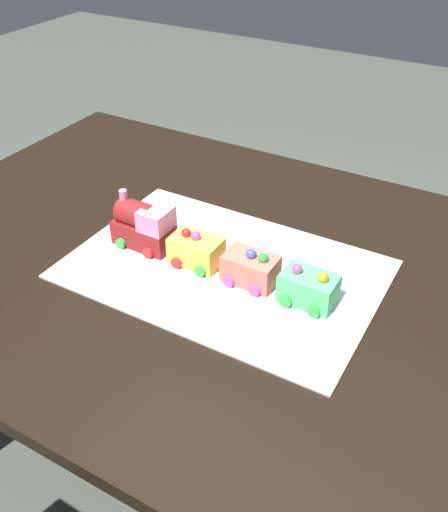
% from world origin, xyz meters
% --- Properties ---
extents(ground_plane, '(8.00, 8.00, 0.00)m').
position_xyz_m(ground_plane, '(0.00, 0.00, 0.00)').
color(ground_plane, '#474C44').
extents(dining_table, '(1.40, 1.00, 0.74)m').
position_xyz_m(dining_table, '(0.00, 0.00, 0.63)').
color(dining_table, black).
rests_on(dining_table, ground).
extents(cake_board, '(0.60, 0.40, 0.00)m').
position_xyz_m(cake_board, '(0.06, -0.02, 0.74)').
color(cake_board, silver).
rests_on(cake_board, dining_table).
extents(cake_locomotive, '(0.14, 0.08, 0.12)m').
position_xyz_m(cake_locomotive, '(-0.13, -0.03, 0.79)').
color(cake_locomotive, maroon).
rests_on(cake_locomotive, cake_board).
extents(cake_car_gondola_lemon, '(0.10, 0.08, 0.07)m').
position_xyz_m(cake_car_gondola_lemon, '(0.00, -0.03, 0.77)').
color(cake_car_gondola_lemon, '#F4E04C').
rests_on(cake_car_gondola_lemon, cake_board).
extents(cake_car_tanker_coral, '(0.10, 0.08, 0.07)m').
position_xyz_m(cake_car_tanker_coral, '(0.12, -0.03, 0.77)').
color(cake_car_tanker_coral, '#F27260').
rests_on(cake_car_tanker_coral, cake_board).
extents(cake_car_flatbed_mint_green, '(0.10, 0.08, 0.07)m').
position_xyz_m(cake_car_flatbed_mint_green, '(0.24, -0.03, 0.77)').
color(cake_car_flatbed_mint_green, '#59CC7A').
rests_on(cake_car_flatbed_mint_green, cake_board).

